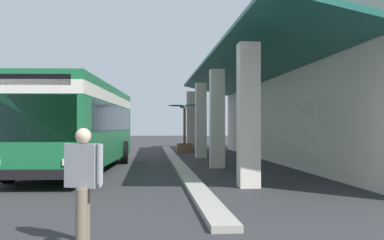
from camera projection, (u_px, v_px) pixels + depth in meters
ground at (239, 164)px, 19.82m from camera, size 120.00×120.00×0.00m
curb_strip at (176, 161)px, 20.67m from camera, size 27.58×0.50×0.12m
plaza_building at (378, 80)px, 21.61m from camera, size 23.28×13.97×7.68m
transit_bus at (80, 121)px, 16.89m from camera, size 11.35×3.29×3.34m
pedestrian at (83, 180)px, 6.29m from camera, size 0.55×0.58×1.62m
potted_palm at (184, 142)px, 28.58m from camera, size 1.92×2.02×3.05m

